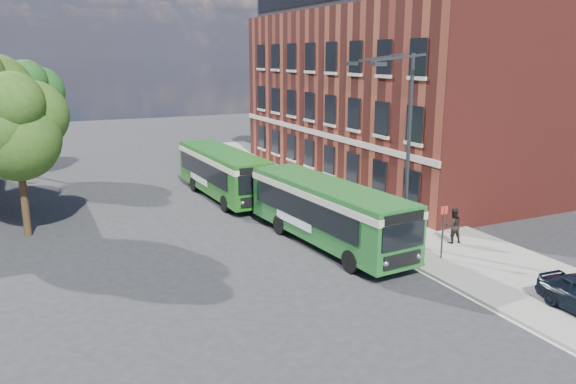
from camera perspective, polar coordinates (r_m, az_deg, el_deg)
ground at (r=26.44m, az=-0.13°, el=-5.94°), size 120.00×120.00×0.00m
pavement at (r=36.32m, az=4.55°, el=-0.38°), size 6.00×48.00×0.15m
kerb_line at (r=34.97m, az=0.19°, el=-1.01°), size 0.12×48.00×0.01m
brick_office at (r=42.42m, az=10.39°, el=10.90°), size 12.10×26.00×14.20m
street_lamp at (r=25.99m, az=11.50°, el=4.35°), size 2.96×2.38×9.00m
bus_stop_sign at (r=25.53m, az=15.46°, el=-3.62°), size 0.35×0.08×2.52m
bus_front at (r=26.76m, az=4.03°, el=-1.63°), size 3.51×10.97×3.02m
bus_rear at (r=35.99m, az=-6.64°, el=2.31°), size 2.97×10.66×3.02m
pedestrian_a at (r=25.33m, az=13.13°, el=-4.79°), size 0.73×0.60×1.72m
pedestrian_b at (r=27.89m, az=16.42°, el=-3.29°), size 0.96×0.82×1.72m
tree_left at (r=30.28m, az=-25.80°, el=6.05°), size 4.86×4.62×8.21m
tree_right at (r=45.29m, az=-24.87°, el=8.62°), size 5.10×4.85×8.62m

